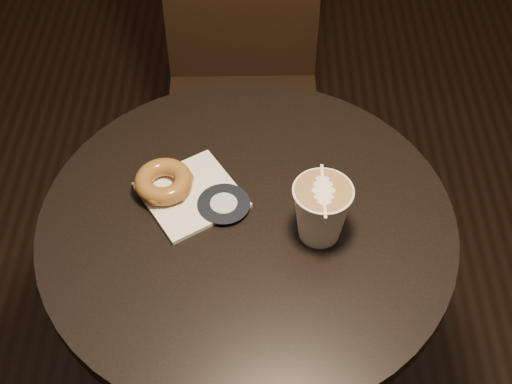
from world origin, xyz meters
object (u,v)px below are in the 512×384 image
pastry_bag (191,195)px  doughnut (164,182)px  chair (243,65)px  cafe_table (248,286)px  latte_cup (321,212)px

pastry_bag → doughnut: (-0.05, 0.01, 0.02)m
chair → pastry_bag: chair is taller
chair → doughnut: (-0.12, -0.60, 0.23)m
cafe_table → pastry_bag: bearing=152.6°
pastry_bag → cafe_table: bearing=-60.0°
pastry_bag → latte_cup: size_ratio=1.42×
chair → doughnut: chair is taller
cafe_table → latte_cup: latte_cup is taller
pastry_bag → chair: bearing=50.7°
cafe_table → doughnut: size_ratio=7.47×
cafe_table → chair: size_ratio=0.78×
cafe_table → pastry_bag: size_ratio=4.94×
chair → doughnut: bearing=-102.7°
pastry_bag → doughnut: size_ratio=1.51×
doughnut → chair: bearing=78.7°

